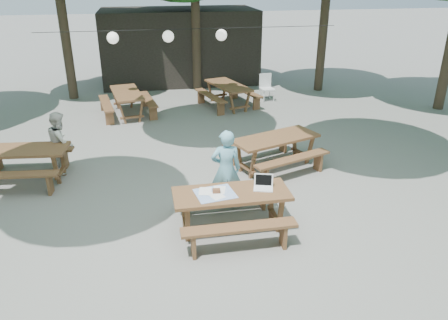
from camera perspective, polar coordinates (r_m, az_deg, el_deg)
ground at (r=8.57m, az=-2.39°, el=-6.08°), size 80.00×80.00×0.00m
pavilion at (r=18.15m, az=-5.85°, el=14.65°), size 6.00×3.00×2.80m
main_picnic_table at (r=7.66m, az=0.97°, el=-6.62°), size 2.00×1.58×0.75m
picnic_table_nw at (r=10.36m, az=-24.94°, el=-0.54°), size 2.07×1.76×0.75m
picnic_table_ne at (r=10.11m, az=6.67°, el=1.08°), size 2.33×2.13×0.75m
picnic_table_far_w at (r=14.06m, az=-12.49°, el=7.26°), size 1.86×2.13×0.75m
picnic_table_far_e at (r=14.64m, az=0.55°, el=8.48°), size 2.06×2.27×0.75m
woman at (r=8.22m, az=0.27°, el=-1.26°), size 0.59×0.41×1.57m
second_person at (r=10.43m, az=-20.53°, el=2.22°), size 0.55×0.69×1.39m
plastic_chair at (r=15.50m, az=5.61°, el=8.73°), size 0.49×0.49×0.90m
laptop at (r=7.63m, az=5.17°, el=-3.23°), size 0.39×0.34×0.24m
tabletop_clutter at (r=7.44m, az=-1.17°, el=-4.32°), size 0.73×0.64×0.08m
paper_lanterns at (r=13.51m, az=-7.24°, el=15.74°), size 9.00×0.34×0.38m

